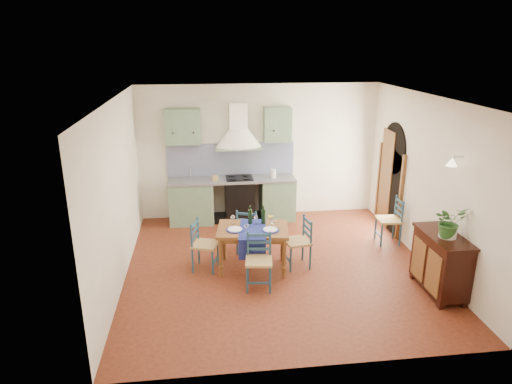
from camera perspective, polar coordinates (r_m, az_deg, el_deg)
floor at (r=7.80m, az=2.74°, el=-9.29°), size 5.00×5.00×0.00m
back_wall at (r=9.47m, az=-2.27°, el=2.65°), size 5.00×0.96×2.80m
right_wall at (r=8.31m, az=19.79°, el=1.33°), size 0.26×5.00×2.80m
left_wall at (r=7.27m, az=-16.90°, el=-0.22°), size 0.04×5.00×2.80m
ceiling at (r=6.95m, az=3.10°, el=11.63°), size 5.00×5.00×0.01m
dining_table at (r=7.46m, az=-0.37°, el=-5.14°), size 1.23×0.95×1.04m
chair_near at (r=7.01m, az=0.36°, el=-8.56°), size 0.45×0.45×0.86m
chair_far at (r=8.11m, az=-1.00°, el=-4.74°), size 0.49×0.49×0.84m
chair_left at (r=7.58m, az=-6.60°, el=-6.57°), size 0.49×0.49×0.84m
chair_right at (r=7.66m, az=5.40°, el=-6.20°), size 0.45×0.45×0.86m
chair_spare at (r=8.84m, az=16.45°, el=-3.39°), size 0.43×0.43×0.88m
sideboard at (r=7.37m, az=22.07°, el=-8.04°), size 0.50×1.05×0.94m
potted_plant at (r=7.06m, az=23.03°, el=-3.44°), size 0.49×0.45×0.47m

